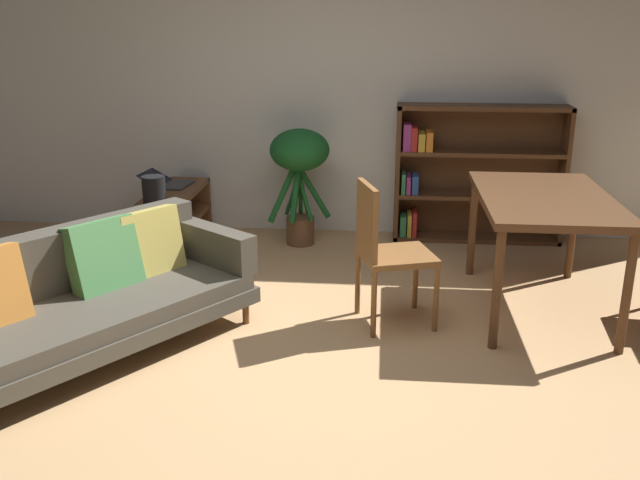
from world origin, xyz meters
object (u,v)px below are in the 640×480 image
object	(u,v)px
fabric_couch	(85,293)
media_console	(173,222)
open_laptop	(168,182)
potted_floor_plant	(300,163)
bookshelf	(471,173)
desk_speaker	(154,191)
dining_table	(545,207)
dining_chair_near	(385,247)

from	to	relation	value
fabric_couch	media_console	world-z (taller)	fabric_couch
fabric_couch	open_laptop	distance (m)	2.12
open_laptop	potted_floor_plant	xyz separation A→B (m)	(1.15, 0.02, 0.19)
bookshelf	desk_speaker	bearing A→B (deg)	-159.62
fabric_couch	bookshelf	distance (m)	3.51
fabric_couch	media_console	bearing A→B (deg)	90.65
open_laptop	dining_table	world-z (taller)	dining_table
fabric_couch	open_laptop	world-z (taller)	fabric_couch
fabric_couch	open_laptop	size ratio (longest dim) A/B	4.63
desk_speaker	dining_table	bearing A→B (deg)	-12.03
fabric_couch	dining_chair_near	bearing A→B (deg)	17.06
media_console	desk_speaker	xyz separation A→B (m)	(-0.02, -0.35, 0.37)
media_console	potted_floor_plant	world-z (taller)	potted_floor_plant
dining_chair_near	open_laptop	bearing A→B (deg)	140.36
media_console	fabric_couch	bearing A→B (deg)	-89.35
media_console	bookshelf	bearing A→B (deg)	13.23
potted_floor_plant	bookshelf	bearing A→B (deg)	11.58
potted_floor_plant	open_laptop	bearing A→B (deg)	-179.18
media_console	desk_speaker	world-z (taller)	desk_speaker
media_console	dining_table	xyz separation A→B (m)	(2.83, -0.96, 0.47)
fabric_couch	media_console	size ratio (longest dim) A/B	1.68
dining_chair_near	dining_table	bearing A→B (deg)	17.62
desk_speaker	bookshelf	bearing A→B (deg)	20.38
potted_floor_plant	bookshelf	xyz separation A→B (m)	(1.48, 0.30, -0.12)
desk_speaker	dining_chair_near	world-z (taller)	dining_chair_near
desk_speaker	dining_chair_near	distance (m)	2.04
open_laptop	dining_chair_near	size ratio (longest dim) A/B	0.46
media_console	desk_speaker	size ratio (longest dim) A/B	5.29
media_console	bookshelf	xyz separation A→B (m)	(2.54, 0.60, 0.35)
media_console	dining_table	size ratio (longest dim) A/B	0.90
fabric_couch	media_console	xyz separation A→B (m)	(-0.02, 1.84, -0.12)
fabric_couch	desk_speaker	size ratio (longest dim) A/B	8.86
bookshelf	fabric_couch	bearing A→B (deg)	-135.96
fabric_couch	desk_speaker	bearing A→B (deg)	91.52
dining_table	dining_chair_near	distance (m)	1.11
open_laptop	desk_speaker	distance (m)	0.64
open_laptop	dining_table	distance (m)	3.19
bookshelf	open_laptop	bearing A→B (deg)	-173.07
open_laptop	potted_floor_plant	distance (m)	1.17
dining_table	media_console	bearing A→B (deg)	161.27
open_laptop	dining_chair_near	world-z (taller)	dining_chair_near
potted_floor_plant	dining_table	size ratio (longest dim) A/B	0.75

